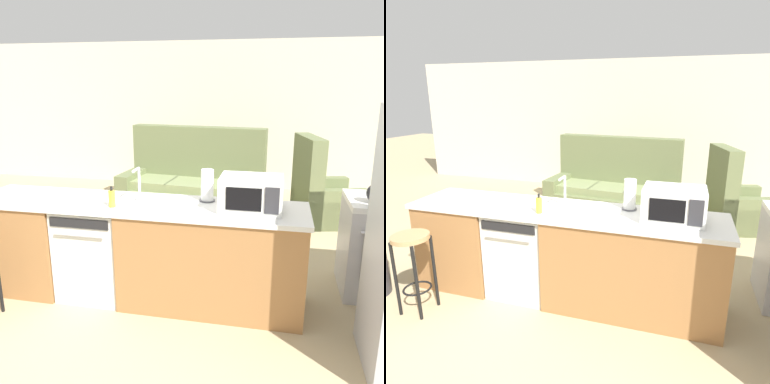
{
  "view_description": "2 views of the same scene",
  "coord_description": "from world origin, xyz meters",
  "views": [
    {
      "loc": [
        1.33,
        -3.19,
        1.92
      ],
      "look_at": [
        0.52,
        0.6,
        0.85
      ],
      "focal_mm": 38.0,
      "sensor_mm": 36.0,
      "label": 1
    },
    {
      "loc": [
        1.19,
        -2.8,
        1.9
      ],
      "look_at": [
        0.07,
        0.76,
        0.85
      ],
      "focal_mm": 32.0,
      "sensor_mm": 36.0,
      "label": 2
    }
  ],
  "objects": [
    {
      "name": "microwave",
      "position": [
        1.14,
        -0.0,
        1.04
      ],
      "size": [
        0.5,
        0.37,
        0.28
      ],
      "color": "white",
      "rests_on": "kitchen_counter"
    },
    {
      "name": "ground_plane",
      "position": [
        0.0,
        0.0,
        0.0
      ],
      "size": [
        24.0,
        24.0,
        0.0
      ],
      "primitive_type": "plane",
      "color": "tan"
    },
    {
      "name": "soap_bottle",
      "position": [
        -0.0,
        -0.16,
        0.97
      ],
      "size": [
        0.06,
        0.06,
        0.18
      ],
      "color": "yellow",
      "rests_on": "kitchen_counter"
    },
    {
      "name": "kettle",
      "position": [
        2.18,
        0.42,
        0.99
      ],
      "size": [
        0.21,
        0.17,
        0.19
      ],
      "color": "black",
      "rests_on": "stove_range"
    },
    {
      "name": "paper_towel_roll",
      "position": [
        0.75,
        0.17,
        1.04
      ],
      "size": [
        0.14,
        0.14,
        0.28
      ],
      "color": "#4C4C51",
      "rests_on": "kitchen_counter"
    },
    {
      "name": "couch",
      "position": [
        0.15,
        2.45,
        0.39
      ],
      "size": [
        2.08,
        1.1,
        1.27
      ],
      "color": "#667047",
      "rests_on": "ground_plane"
    },
    {
      "name": "sink_faucet",
      "position": [
        0.16,
        0.06,
        1.03
      ],
      "size": [
        0.07,
        0.18,
        0.3
      ],
      "color": "silver",
      "rests_on": "kitchen_counter"
    },
    {
      "name": "wall_back",
      "position": [
        0.3,
        4.2,
        1.3
      ],
      "size": [
        10.0,
        0.06,
        2.6
      ],
      "color": "beige",
      "rests_on": "ground_plane"
    },
    {
      "name": "armchair",
      "position": [
        1.95,
        2.49,
        0.35
      ],
      "size": [
        0.98,
        1.01,
        1.2
      ],
      "color": "#667047",
      "rests_on": "ground_plane"
    },
    {
      "name": "dishwasher",
      "position": [
        -0.25,
        -0.0,
        0.42
      ],
      "size": [
        0.58,
        0.61,
        0.84
      ],
      "color": "silver",
      "rests_on": "ground_plane"
    },
    {
      "name": "kitchen_counter",
      "position": [
        0.24,
        0.0,
        0.42
      ],
      "size": [
        2.94,
        0.66,
        0.9
      ],
      "color": "#9E6B3D",
      "rests_on": "ground_plane"
    }
  ]
}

